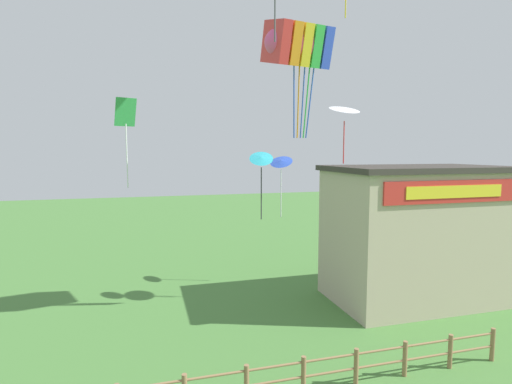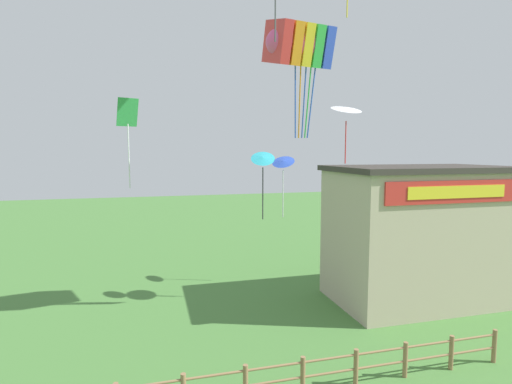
{
  "view_description": "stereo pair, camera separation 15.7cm",
  "coord_description": "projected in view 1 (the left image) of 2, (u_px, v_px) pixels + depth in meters",
  "views": [
    {
      "loc": [
        -3.32,
        -2.05,
        6.79
      ],
      "look_at": [
        0.0,
        9.8,
        5.54
      ],
      "focal_mm": 28.0,
      "sensor_mm": 36.0,
      "label": 1
    },
    {
      "loc": [
        -3.17,
        -2.09,
        6.79
      ],
      "look_at": [
        0.0,
        9.8,
        5.54
      ],
      "focal_mm": 28.0,
      "sensor_mm": 36.0,
      "label": 2
    }
  ],
  "objects": [
    {
      "name": "kite_cyan_delta",
      "position": [
        261.0,
        160.0,
        17.72
      ],
      "size": [
        1.26,
        1.16,
        3.1
      ],
      "color": "#2DB2C6"
    },
    {
      "name": "kite_rainbow_parafoil",
      "position": [
        297.0,
        45.0,
        16.14
      ],
      "size": [
        3.2,
        2.44,
        4.72
      ],
      "color": "#E54C8C"
    },
    {
      "name": "seaside_building",
      "position": [
        415.0,
        233.0,
        18.17
      ],
      "size": [
        7.83,
        4.73,
        6.15
      ],
      "color": "#B7A88E",
      "rests_on": "ground_plane"
    },
    {
      "name": "kite_green_diamond",
      "position": [
        126.0,
        123.0,
        17.12
      ],
      "size": [
        0.97,
        0.68,
        3.86
      ],
      "color": "green"
    },
    {
      "name": "kite_blue_delta",
      "position": [
        281.0,
        163.0,
        20.17
      ],
      "size": [
        1.53,
        1.5,
        3.17
      ],
      "color": "blue"
    },
    {
      "name": "wooden_fence",
      "position": [
        276.0,
        377.0,
        10.96
      ],
      "size": [
        15.0,
        0.14,
        1.09
      ],
      "color": "olive",
      "rests_on": "ground_plane"
    },
    {
      "name": "kite_white_delta",
      "position": [
        345.0,
        109.0,
        17.32
      ],
      "size": [
        1.4,
        1.37,
        2.65
      ],
      "color": "white"
    }
  ]
}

